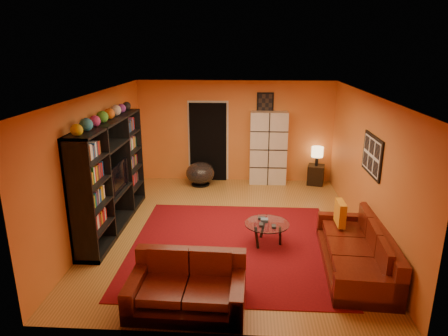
# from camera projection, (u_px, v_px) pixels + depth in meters

# --- Properties ---
(floor) EXTENTS (6.00, 6.00, 0.00)m
(floor) POSITION_uv_depth(u_px,v_px,m) (230.00, 228.00, 7.80)
(floor) COLOR olive
(floor) RESTS_ON ground
(ceiling) EXTENTS (6.00, 6.00, 0.00)m
(ceiling) POSITION_uv_depth(u_px,v_px,m) (230.00, 94.00, 7.04)
(ceiling) COLOR white
(ceiling) RESTS_ON wall_back
(wall_back) EXTENTS (6.00, 0.00, 6.00)m
(wall_back) POSITION_uv_depth(u_px,v_px,m) (235.00, 132.00, 10.28)
(wall_back) COLOR orange
(wall_back) RESTS_ON floor
(wall_front) EXTENTS (6.00, 0.00, 6.00)m
(wall_front) POSITION_uv_depth(u_px,v_px,m) (218.00, 239.00, 4.55)
(wall_front) COLOR orange
(wall_front) RESTS_ON floor
(wall_left) EXTENTS (0.00, 6.00, 6.00)m
(wall_left) POSITION_uv_depth(u_px,v_px,m) (98.00, 162.00, 7.56)
(wall_left) COLOR orange
(wall_left) RESTS_ON floor
(wall_right) EXTENTS (0.00, 6.00, 6.00)m
(wall_right) POSITION_uv_depth(u_px,v_px,m) (367.00, 167.00, 7.28)
(wall_right) COLOR orange
(wall_right) RESTS_ON floor
(rug) EXTENTS (3.60, 3.60, 0.01)m
(rug) POSITION_uv_depth(u_px,v_px,m) (234.00, 245.00, 7.12)
(rug) COLOR #5D0A10
(rug) RESTS_ON floor
(doorway) EXTENTS (0.95, 0.10, 2.04)m
(doorway) POSITION_uv_depth(u_px,v_px,m) (208.00, 142.00, 10.37)
(doorway) COLOR black
(doorway) RESTS_ON floor
(wall_art_right) EXTENTS (0.03, 1.00, 0.70)m
(wall_art_right) POSITION_uv_depth(u_px,v_px,m) (372.00, 155.00, 6.91)
(wall_art_right) COLOR black
(wall_art_right) RESTS_ON wall_right
(wall_art_back) EXTENTS (0.42, 0.03, 0.52)m
(wall_art_back) POSITION_uv_depth(u_px,v_px,m) (265.00, 103.00, 10.00)
(wall_art_back) COLOR black
(wall_art_back) RESTS_ON wall_back
(entertainment_unit) EXTENTS (0.45, 3.00, 2.10)m
(entertainment_unit) POSITION_uv_depth(u_px,v_px,m) (111.00, 175.00, 7.62)
(entertainment_unit) COLOR black
(entertainment_unit) RESTS_ON floor
(tv) EXTENTS (0.96, 0.13, 0.55)m
(tv) POSITION_uv_depth(u_px,v_px,m) (114.00, 178.00, 7.65)
(tv) COLOR black
(tv) RESTS_ON entertainment_unit
(sofa) EXTENTS (1.09, 2.35, 0.85)m
(sofa) POSITION_uv_depth(u_px,v_px,m) (360.00, 251.00, 6.34)
(sofa) COLOR #4F120A
(sofa) RESTS_ON rug
(loveseat) EXTENTS (1.58, 0.98, 0.85)m
(loveseat) POSITION_uv_depth(u_px,v_px,m) (188.00, 286.00, 5.44)
(loveseat) COLOR #4F120A
(loveseat) RESTS_ON rug
(throw_pillow) EXTENTS (0.12, 0.42, 0.42)m
(throw_pillow) POSITION_uv_depth(u_px,v_px,m) (340.00, 213.00, 6.94)
(throw_pillow) COLOR orange
(throw_pillow) RESTS_ON sofa
(coffee_table) EXTENTS (0.79, 0.79, 0.40)m
(coffee_table) POSITION_uv_depth(u_px,v_px,m) (267.00, 226.00, 7.08)
(coffee_table) COLOR silver
(coffee_table) RESTS_ON floor
(storage_cabinet) EXTENTS (0.93, 0.42, 1.86)m
(storage_cabinet) POSITION_uv_depth(u_px,v_px,m) (268.00, 148.00, 10.15)
(storage_cabinet) COLOR silver
(storage_cabinet) RESTS_ON floor
(bowl_chair) EXTENTS (0.73, 0.73, 0.59)m
(bowl_chair) POSITION_uv_depth(u_px,v_px,m) (200.00, 173.00, 10.14)
(bowl_chair) COLOR black
(bowl_chair) RESTS_ON floor
(side_table) EXTENTS (0.48, 0.48, 0.50)m
(side_table) POSITION_uv_depth(u_px,v_px,m) (316.00, 175.00, 10.23)
(side_table) COLOR black
(side_table) RESTS_ON floor
(table_lamp) EXTENTS (0.29, 0.29, 0.49)m
(table_lamp) POSITION_uv_depth(u_px,v_px,m) (317.00, 152.00, 10.06)
(table_lamp) COLOR black
(table_lamp) RESTS_ON side_table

